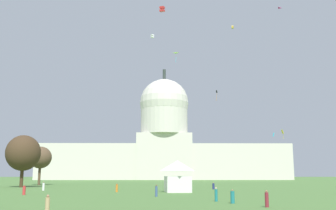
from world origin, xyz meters
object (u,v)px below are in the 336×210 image
at_px(tree_west_near, 23,153).
at_px(kite_magenta_high, 278,10).
at_px(capitol_building, 164,143).
at_px(person_denim_aisle_center, 156,191).
at_px(person_orange_mid_center, 117,188).
at_px(person_maroon_mid_left, 267,199).
at_px(kite_gold_high, 233,27).
at_px(kite_red_high, 162,9).
at_px(kite_lime_high, 176,55).
at_px(person_navy_lawn_far_right, 213,186).
at_px(person_teal_back_right, 216,195).
at_px(person_tan_near_tent, 47,205).
at_px(kite_yellow_low, 283,132).
at_px(person_white_lawn_far_left, 43,187).
at_px(person_teal_back_center, 233,197).
at_px(tree_west_far, 40,158).
at_px(kite_white_high, 152,36).
at_px(event_tent, 178,176).
at_px(kite_cyan_low, 274,135).
at_px(person_red_front_center, 24,190).

relative_size(tree_west_near, kite_magenta_high, 8.34).
relative_size(capitol_building, person_denim_aisle_center, 81.73).
bearing_deg(person_denim_aisle_center, tree_west_near, -141.73).
relative_size(person_orange_mid_center, person_maroon_mid_left, 0.93).
xyz_separation_m(kite_gold_high, kite_red_high, (-26.37, -49.56, -15.08)).
relative_size(person_orange_mid_center, kite_red_high, 1.14).
relative_size(tree_west_near, kite_lime_high, 5.87).
xyz_separation_m(person_navy_lawn_far_right, kite_gold_high, (15.06, 50.49, 56.46)).
height_order(person_teal_back_right, kite_gold_high, kite_gold_high).
bearing_deg(person_denim_aisle_center, person_tan_near_tent, -22.67).
bearing_deg(kite_yellow_low, person_orange_mid_center, -5.43).
distance_m(person_white_lawn_far_left, person_orange_mid_center, 17.22).
height_order(person_white_lawn_far_left, person_teal_back_right, person_white_lawn_far_left).
bearing_deg(person_orange_mid_center, person_teal_back_center, -20.17).
height_order(tree_west_far, kite_white_high, kite_white_high).
bearing_deg(person_maroon_mid_left, kite_yellow_low, 118.52).
bearing_deg(capitol_building, kite_gold_high, -74.09).
bearing_deg(person_denim_aisle_center, event_tent, 162.90).
bearing_deg(kite_cyan_low, person_teal_back_right, -179.53).
height_order(person_denim_aisle_center, person_orange_mid_center, person_denim_aisle_center).
distance_m(person_white_lawn_far_left, kite_yellow_low, 67.95).
xyz_separation_m(person_denim_aisle_center, person_teal_back_right, (7.49, -10.32, -0.01)).
bearing_deg(person_red_front_center, tree_west_near, 159.22).
bearing_deg(person_orange_mid_center, kite_white_high, 125.31).
xyz_separation_m(tree_west_near, person_tan_near_tent, (25.15, -65.02, -7.82)).
height_order(person_red_front_center, kite_cyan_low, kite_cyan_low).
bearing_deg(person_maroon_mid_left, person_teal_back_center, 163.49).
height_order(person_white_lawn_far_left, kite_gold_high, kite_gold_high).
xyz_separation_m(kite_yellow_low, kite_red_high, (-35.01, -24.14, 26.83)).
xyz_separation_m(capitol_building, kite_gold_high, (24.66, -86.52, 36.64)).
height_order(capitol_building, person_navy_lawn_far_right, capitol_building).
relative_size(person_tan_near_tent, kite_red_high, 1.11).
distance_m(person_teal_back_center, kite_yellow_low, 72.47).
bearing_deg(person_denim_aisle_center, tree_west_far, -151.02).
bearing_deg(tree_west_near, person_teal_back_right, -50.67).
relative_size(event_tent, kite_magenta_high, 3.80).
relative_size(person_denim_aisle_center, person_teal_back_center, 1.10).
relative_size(tree_west_near, person_denim_aisle_center, 7.55).
bearing_deg(person_maroon_mid_left, tree_west_far, 168.48).
height_order(person_red_front_center, kite_yellow_low, kite_yellow_low).
bearing_deg(event_tent, kite_cyan_low, 52.84).
bearing_deg(person_tan_near_tent, person_denim_aisle_center, -132.11).
relative_size(person_white_lawn_far_left, kite_cyan_low, 1.21).
relative_size(tree_west_near, kite_red_high, 9.30).
height_order(tree_west_far, person_denim_aisle_center, tree_west_far).
bearing_deg(person_white_lawn_far_left, tree_west_far, -138.32).
bearing_deg(person_orange_mid_center, person_denim_aisle_center, -23.10).
relative_size(person_red_front_center, person_maroon_mid_left, 0.93).
distance_m(person_red_front_center, person_teal_back_right, 32.77).
distance_m(event_tent, tree_west_far, 61.09).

